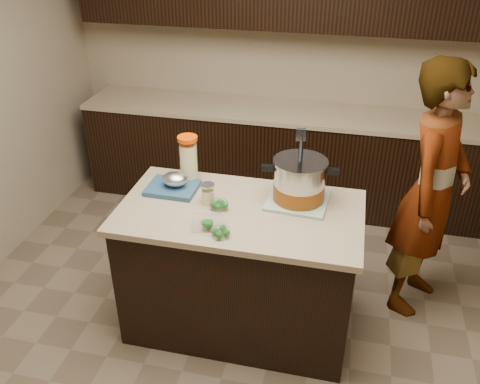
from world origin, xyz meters
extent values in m
plane|color=brown|center=(0.00, 0.00, 0.00)|extent=(4.00, 4.00, 0.00)
cube|color=tan|center=(0.00, 2.00, 1.35)|extent=(4.00, 0.04, 2.70)
cube|color=black|center=(0.00, 1.70, 0.43)|extent=(3.60, 0.60, 0.86)
cube|color=tan|center=(0.00, 1.70, 0.88)|extent=(3.60, 0.63, 0.04)
cube|color=black|center=(0.00, 0.00, 0.43)|extent=(1.40, 0.75, 0.86)
cube|color=tan|center=(0.00, 0.00, 0.88)|extent=(1.46, 0.81, 0.04)
cube|color=#5B8763|center=(0.33, 0.17, 0.91)|extent=(0.39, 0.39, 0.02)
cylinder|color=#B7B7BC|center=(0.33, 0.17, 1.04)|extent=(0.34, 0.34, 0.24)
cylinder|color=brown|center=(0.33, 0.17, 0.97)|extent=(0.34, 0.34, 0.10)
cylinder|color=#B7B7BC|center=(0.33, 0.17, 1.17)|extent=(0.36, 0.36, 0.02)
cube|color=black|center=(0.13, 0.15, 1.12)|extent=(0.08, 0.05, 0.03)
cube|color=black|center=(0.52, 0.20, 1.12)|extent=(0.08, 0.05, 0.03)
cylinder|color=black|center=(0.33, 0.14, 1.24)|extent=(0.04, 0.13, 0.30)
cylinder|color=#DED088|center=(-0.40, 0.27, 1.03)|extent=(0.13, 0.13, 0.26)
cylinder|color=white|center=(-0.40, 0.27, 1.04)|extent=(0.15, 0.15, 0.29)
cylinder|color=#EE4305|center=(-0.40, 0.27, 1.20)|extent=(0.15, 0.15, 0.02)
cylinder|color=#DED088|center=(-0.21, 0.03, 0.95)|extent=(0.09, 0.09, 0.09)
cylinder|color=white|center=(-0.21, 0.03, 0.96)|extent=(0.11, 0.11, 0.12)
cylinder|color=silver|center=(-0.21, 0.03, 1.03)|extent=(0.11, 0.11, 0.02)
cylinder|color=silver|center=(-0.12, -0.03, 0.93)|extent=(0.13, 0.13, 0.05)
cylinder|color=silver|center=(-0.04, -0.29, 0.92)|extent=(0.13, 0.13, 0.05)
cube|color=silver|center=(-0.13, -0.22, 0.93)|extent=(0.19, 0.15, 0.06)
cube|color=navy|center=(-0.47, 0.13, 0.92)|extent=(0.32, 0.25, 0.03)
ellipsoid|color=silver|center=(-0.45, 0.13, 0.97)|extent=(0.16, 0.13, 0.09)
imported|color=gray|center=(1.14, 0.52, 0.87)|extent=(0.64, 0.75, 1.74)
camera|label=1|loc=(0.58, -2.50, 2.51)|focal=38.00mm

